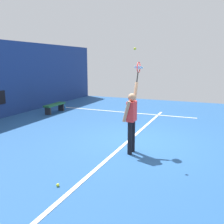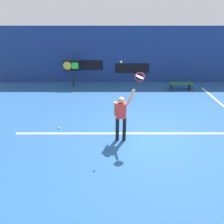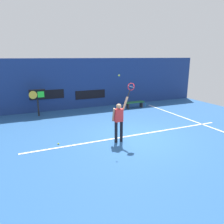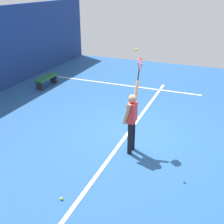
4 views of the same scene
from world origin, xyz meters
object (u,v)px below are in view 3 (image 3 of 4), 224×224
tennis_racket (131,87)px  tennis_ball (119,76)px  tennis_player (119,119)px  spare_ball (58,144)px  water_bottle (145,105)px  scoreboard_clock (37,96)px  court_bench (135,103)px

tennis_racket → tennis_ball: size_ratio=9.19×
tennis_player → spare_ball: tennis_player is taller
tennis_player → water_bottle: size_ratio=8.20×
scoreboard_clock → tennis_racket: bearing=-60.7°
tennis_racket → water_bottle: size_ratio=2.60×
tennis_ball → tennis_player: bearing=60.9°
tennis_player → scoreboard_clock: tennis_player is taller
tennis_player → scoreboard_clock: size_ratio=1.19×
spare_ball → water_bottle: bearing=32.5°
scoreboard_clock → spare_ball: bearing=-86.9°
tennis_racket → court_bench: (3.27, 5.32, -2.00)m
scoreboard_clock → tennis_player: bearing=-64.9°
tennis_ball → spare_ball: (-2.40, 0.84, -2.82)m
tennis_player → tennis_ball: size_ratio=28.95×
tennis_ball → water_bottle: size_ratio=0.28×
tennis_ball → spare_ball: 3.80m
tennis_racket → scoreboard_clock: bearing=119.3°
scoreboard_clock → water_bottle: 7.54m
tennis_racket → scoreboard_clock: 6.74m
water_bottle → tennis_ball: bearing=-131.4°
water_bottle → spare_ball: 8.48m
tennis_ball → water_bottle: tennis_ball is taller
tennis_player → tennis_racket: bearing=-0.4°
tennis_ball → water_bottle: bearing=48.6°
court_bench → tennis_ball: bearing=-125.6°
tennis_player → tennis_racket: tennis_racket is taller
tennis_racket → scoreboard_clock: tennis_racket is taller
tennis_player → water_bottle: tennis_player is taller
tennis_racket → spare_ball: (-2.99, 0.77, -2.30)m
tennis_player → spare_ball: (-2.45, 0.76, -0.98)m
tennis_racket → court_bench: tennis_racket is taller
tennis_ball → spare_ball: bearing=160.7°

